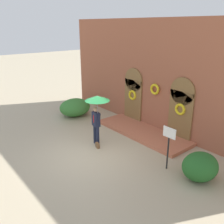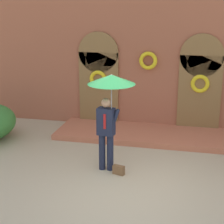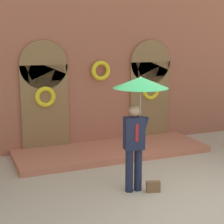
# 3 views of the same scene
# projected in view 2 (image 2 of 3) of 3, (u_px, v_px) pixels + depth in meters

# --- Properties ---
(ground_plane) EXTENTS (80.00, 80.00, 0.00)m
(ground_plane) POSITION_uv_depth(u_px,v_px,m) (123.00, 182.00, 8.53)
(ground_plane) COLOR tan
(building_facade) EXTENTS (14.00, 2.30, 5.60)m
(building_facade) POSITION_uv_depth(u_px,v_px,m) (150.00, 44.00, 11.65)
(building_facade) COLOR #9E563D
(building_facade) RESTS_ON ground
(person_with_umbrella) EXTENTS (1.10, 1.10, 2.36)m
(person_with_umbrella) POSITION_uv_depth(u_px,v_px,m) (110.00, 94.00, 8.60)
(person_with_umbrella) COLOR #191E33
(person_with_umbrella) RESTS_ON ground
(handbag) EXTENTS (0.30, 0.20, 0.22)m
(handbag) POSITION_uv_depth(u_px,v_px,m) (119.00, 170.00, 8.87)
(handbag) COLOR brown
(handbag) RESTS_ON ground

